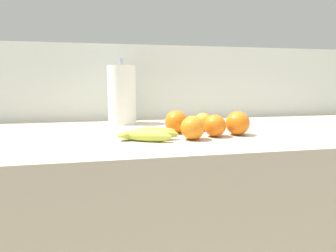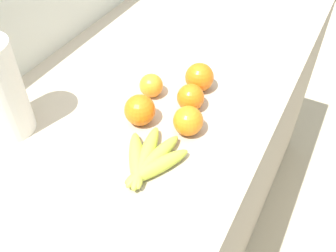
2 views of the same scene
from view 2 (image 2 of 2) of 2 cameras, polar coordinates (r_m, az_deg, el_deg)
The scene contains 9 objects.
ground_plane at distance 1.84m, azimuth -2.09°, elevation -18.37°, with size 6.00×6.00×0.00m, color beige.
counter at distance 1.44m, azimuth -2.57°, elevation -9.66°, with size 1.93×0.75×0.94m, color #ADA08C.
wall_back at distance 1.49m, azimuth -16.43°, elevation 0.75°, with size 2.33×0.06×1.30m, color silver.
banana_bunch at distance 0.89m, azimuth -3.00°, elevation -5.23°, with size 0.21×0.17×0.04m.
orange_back_right at distance 1.02m, azimuth 3.35°, elevation 4.22°, with size 0.07×0.07×0.07m, color orange.
orange_back_left at distance 1.07m, azimuth -2.60°, elevation 6.08°, with size 0.07×0.07×0.07m, color orange.
orange_center at distance 0.98m, azimuth -4.28°, elevation 2.42°, with size 0.08×0.08×0.08m, color orange.
orange_front at distance 1.09m, azimuth 4.77°, elevation 7.35°, with size 0.08×0.08×0.08m, color orange.
orange_far_right at distance 0.95m, azimuth 3.07°, elevation 0.78°, with size 0.08×0.08×0.08m, color orange.
Camera 2 is at (-0.72, -0.45, 1.63)m, focal length 40.32 mm.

